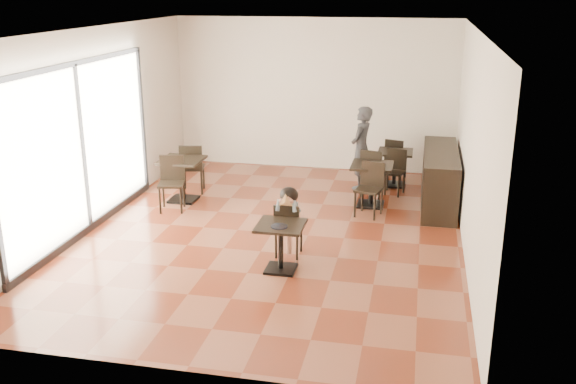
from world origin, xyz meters
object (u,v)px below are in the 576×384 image
(chair_mid_a, at_px, (374,173))
(cafe_table_back, at_px, (395,168))
(adult_patron, at_px, (361,148))
(child_table, at_px, (281,247))
(child_chair, at_px, (289,229))
(cafe_table_left, at_px, (183,180))
(chair_mid_b, at_px, (369,190))
(chair_left_b, at_px, (171,184))
(child, at_px, (289,222))
(chair_back_a, at_px, (396,158))
(chair_back_b, at_px, (393,172))
(cafe_table_mid, at_px, (371,185))
(chair_left_a, at_px, (193,168))

(chair_mid_a, bearing_deg, cafe_table_back, -99.77)
(adult_patron, height_order, chair_mid_a, adult_patron)
(child_table, distance_m, chair_mid_a, 3.74)
(child_chair, height_order, cafe_table_left, child_chair)
(child_table, bearing_deg, chair_mid_b, 68.03)
(child_table, relative_size, chair_left_b, 0.72)
(chair_left_b, bearing_deg, child_chair, -44.95)
(child_chair, relative_size, child, 0.79)
(chair_mid_a, relative_size, chair_mid_b, 1.00)
(chair_back_a, bearing_deg, child_table, 89.45)
(child, distance_m, chair_back_b, 3.54)
(chair_mid_a, bearing_deg, chair_left_b, 38.96)
(child_chair, bearing_deg, cafe_table_back, -109.66)
(cafe_table_mid, distance_m, chair_left_b, 3.58)
(chair_left_a, bearing_deg, chair_mid_a, 174.15)
(chair_mid_a, bearing_deg, chair_back_a, -90.65)
(adult_patron, distance_m, cafe_table_mid, 1.14)
(chair_left_a, xyz_separation_m, chair_back_a, (3.80, 1.69, -0.05))
(cafe_table_back, xyz_separation_m, chair_mid_b, (-0.36, -1.87, 0.11))
(adult_patron, bearing_deg, chair_back_b, 84.07)
(child_table, distance_m, cafe_table_back, 4.58)
(child_chair, relative_size, chair_mid_a, 0.89)
(adult_patron, bearing_deg, cafe_table_mid, 31.14)
(chair_back_a, bearing_deg, chair_left_a, 39.17)
(adult_patron, bearing_deg, chair_mid_b, 25.69)
(cafe_table_mid, bearing_deg, cafe_table_back, 74.90)
(cafe_table_left, xyz_separation_m, chair_left_a, (0.00, 0.55, 0.08))
(child, xyz_separation_m, cafe_table_mid, (1.01, 2.50, -0.14))
(adult_patron, bearing_deg, chair_back_a, 155.96)
(cafe_table_left, xyz_separation_m, cafe_table_back, (3.80, 1.75, -0.05))
(child_chair, bearing_deg, chair_back_a, -107.54)
(child, bearing_deg, child_chair, 0.00)
(cafe_table_back, xyz_separation_m, chair_back_b, (0.00, -0.55, 0.07))
(child_chair, relative_size, chair_mid_b, 0.89)
(cafe_table_left, xyz_separation_m, chair_left_b, (0.00, -0.55, 0.08))
(chair_left_b, bearing_deg, cafe_table_back, 18.28)
(cafe_table_back, bearing_deg, chair_back_a, 90.00)
(adult_patron, xyz_separation_m, chair_left_a, (-3.15, -0.90, -0.33))
(chair_mid_b, height_order, chair_back_b, chair_mid_b)
(child, xyz_separation_m, cafe_table_back, (1.36, 3.82, -0.17))
(chair_back_a, bearing_deg, child, 87.57)
(adult_patron, relative_size, chair_left_b, 1.69)
(cafe_table_back, relative_size, chair_mid_b, 0.76)
(child_chair, xyz_separation_m, chair_mid_a, (1.01, 3.05, 0.05))
(chair_back_a, bearing_deg, cafe_table_mid, 94.02)
(chair_mid_b, height_order, chair_left_a, chair_left_a)
(chair_back_b, bearing_deg, cafe_table_mid, -99.71)
(cafe_table_mid, height_order, chair_back_a, chair_back_a)
(adult_patron, xyz_separation_m, cafe_table_left, (-3.15, -1.45, -0.41))
(adult_patron, distance_m, cafe_table_back, 0.85)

